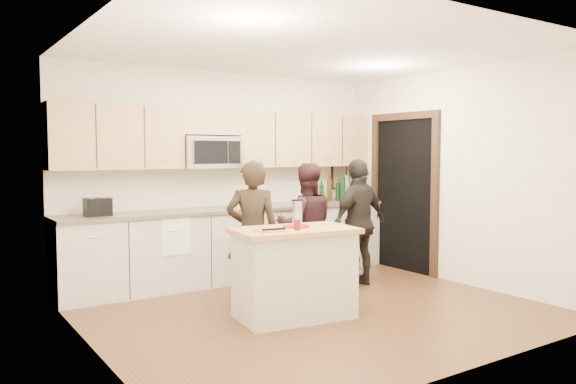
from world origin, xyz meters
TOP-DOWN VIEW (x-y plane):
  - floor at (0.00, 0.00)m, footprint 4.50×4.50m
  - room_shell at (0.00, 0.00)m, footprint 4.52×4.02m
  - back_cabinetry at (0.00, 1.69)m, footprint 4.50×0.66m
  - upper_cabinetry at (0.03, 1.83)m, footprint 4.50×0.33m
  - microwave at (-0.31, 1.80)m, footprint 0.76×0.41m
  - doorway at (2.23, 0.90)m, footprint 0.06×1.25m
  - framed_picture at (1.95, 1.98)m, footprint 0.30×0.03m
  - dish_towel at (-0.95, 1.50)m, footprint 0.34×0.60m
  - island at (-0.33, -0.14)m, footprint 1.28×0.86m
  - red_plate at (-0.27, -0.09)m, footprint 0.26×0.26m
  - box_grater at (-0.24, -0.06)m, footprint 0.10×0.05m
  - drink_glass at (-0.40, -0.29)m, footprint 0.06×0.06m
  - cutting_board at (-0.67, -0.22)m, footprint 0.25×0.22m
  - tongs at (-0.66, -0.28)m, footprint 0.24×0.06m
  - knife at (-0.65, -0.27)m, footprint 0.18×0.05m
  - toaster at (-1.75, 1.67)m, footprint 0.27×0.22m
  - bottle_cluster at (1.74, 1.70)m, footprint 0.59×0.25m
  - orchid at (2.10, 1.72)m, footprint 0.33×0.32m
  - woman_left at (-0.42, 0.53)m, footprint 0.68×0.62m
  - woman_center at (0.52, 0.86)m, footprint 0.91×0.82m
  - woman_right at (1.11, 0.55)m, footprint 0.97×0.55m

SIDE VIEW (x-z plane):
  - floor at x=0.00m, z-range 0.00..0.00m
  - island at x=-0.33m, z-range 0.00..0.90m
  - back_cabinetry at x=0.00m, z-range 0.00..0.94m
  - woman_center at x=0.52m, z-range 0.00..1.52m
  - woman_left at x=-0.42m, z-range 0.00..1.56m
  - woman_right at x=1.11m, z-range 0.00..1.57m
  - dish_towel at x=-0.95m, z-range 0.56..1.04m
  - red_plate at x=-0.27m, z-range 0.90..0.92m
  - cutting_board at x=-0.67m, z-range 0.90..0.92m
  - knife at x=-0.65m, z-range 0.92..0.93m
  - tongs at x=-0.66m, z-range 0.92..0.94m
  - drink_glass at x=-0.40m, z-range 0.90..1.00m
  - toaster at x=-1.75m, z-range 0.94..1.14m
  - box_grater at x=-0.24m, z-range 0.92..1.18m
  - bottle_cluster at x=1.74m, z-range 0.91..1.32m
  - doorway at x=2.23m, z-range 0.06..2.26m
  - orchid at x=2.10m, z-range 0.94..1.40m
  - framed_picture at x=1.95m, z-range 1.09..1.47m
  - microwave at x=-0.31m, z-range 1.45..1.85m
  - room_shell at x=0.00m, z-range 0.38..3.09m
  - upper_cabinetry at x=0.03m, z-range 1.47..2.22m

